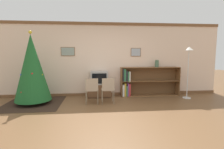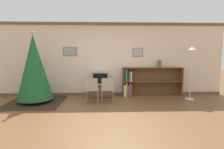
{
  "view_description": "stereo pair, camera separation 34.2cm",
  "coord_description": "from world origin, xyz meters",
  "px_view_note": "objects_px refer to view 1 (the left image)",
  "views": [
    {
      "loc": [
        -0.34,
        -4.19,
        1.56
      ],
      "look_at": [
        0.2,
        1.27,
        0.91
      ],
      "focal_mm": 28.0,
      "sensor_mm": 36.0,
      "label": 1
    },
    {
      "loc": [
        -0.0,
        -4.21,
        1.56
      ],
      "look_at": [
        0.2,
        1.27,
        0.91
      ],
      "focal_mm": 28.0,
      "sensor_mm": 36.0,
      "label": 2
    }
  ],
  "objects_px": {
    "christmas_tree": "(32,68)",
    "folding_chair_right": "(108,89)",
    "bookshelf": "(140,82)",
    "folding_chair_left": "(92,89)",
    "television": "(99,78)",
    "standing_lamp": "(189,59)",
    "tv_console": "(99,90)",
    "vase": "(157,64)"
  },
  "relations": [
    {
      "from": "television",
      "to": "folding_chair_right",
      "type": "bearing_deg",
      "value": -74.08
    },
    {
      "from": "television",
      "to": "standing_lamp",
      "type": "distance_m",
      "value": 3.19
    },
    {
      "from": "bookshelf",
      "to": "folding_chair_left",
      "type": "bearing_deg",
      "value": -151.99
    },
    {
      "from": "christmas_tree",
      "to": "folding_chair_right",
      "type": "relative_size",
      "value": 2.75
    },
    {
      "from": "christmas_tree",
      "to": "bookshelf",
      "type": "height_order",
      "value": "christmas_tree"
    },
    {
      "from": "television",
      "to": "vase",
      "type": "height_order",
      "value": "vase"
    },
    {
      "from": "television",
      "to": "vase",
      "type": "relative_size",
      "value": 2.36
    },
    {
      "from": "christmas_tree",
      "to": "tv_console",
      "type": "height_order",
      "value": "christmas_tree"
    },
    {
      "from": "television",
      "to": "standing_lamp",
      "type": "relative_size",
      "value": 0.34
    },
    {
      "from": "christmas_tree",
      "to": "bookshelf",
      "type": "bearing_deg",
      "value": 10.83
    },
    {
      "from": "bookshelf",
      "to": "vase",
      "type": "xyz_separation_m",
      "value": [
        0.61,
        -0.01,
        0.7
      ]
    },
    {
      "from": "tv_console",
      "to": "standing_lamp",
      "type": "distance_m",
      "value": 3.32
    },
    {
      "from": "television",
      "to": "vase",
      "type": "distance_m",
      "value": 2.21
    },
    {
      "from": "folding_chair_right",
      "to": "television",
      "type": "bearing_deg",
      "value": 105.92
    },
    {
      "from": "tv_console",
      "to": "folding_chair_right",
      "type": "xyz_separation_m",
      "value": [
        0.25,
        -0.88,
        0.23
      ]
    },
    {
      "from": "folding_chair_right",
      "to": "bookshelf",
      "type": "height_order",
      "value": "bookshelf"
    },
    {
      "from": "tv_console",
      "to": "television",
      "type": "relative_size",
      "value": 1.37
    },
    {
      "from": "christmas_tree",
      "to": "television",
      "type": "height_order",
      "value": "christmas_tree"
    },
    {
      "from": "christmas_tree",
      "to": "standing_lamp",
      "type": "relative_size",
      "value": 1.25
    },
    {
      "from": "standing_lamp",
      "to": "folding_chair_right",
      "type": "bearing_deg",
      "value": -171.98
    },
    {
      "from": "bookshelf",
      "to": "vase",
      "type": "bearing_deg",
      "value": -1.39
    },
    {
      "from": "tv_console",
      "to": "bookshelf",
      "type": "relative_size",
      "value": 0.38
    },
    {
      "from": "folding_chair_left",
      "to": "standing_lamp",
      "type": "distance_m",
      "value": 3.47
    },
    {
      "from": "christmas_tree",
      "to": "vase",
      "type": "distance_m",
      "value": 4.29
    },
    {
      "from": "tv_console",
      "to": "folding_chair_left",
      "type": "distance_m",
      "value": 0.94
    },
    {
      "from": "folding_chair_left",
      "to": "standing_lamp",
      "type": "bearing_deg",
      "value": 6.83
    },
    {
      "from": "folding_chair_right",
      "to": "vase",
      "type": "bearing_deg",
      "value": 26.29
    },
    {
      "from": "folding_chair_left",
      "to": "bookshelf",
      "type": "distance_m",
      "value": 2.03
    },
    {
      "from": "television",
      "to": "bookshelf",
      "type": "relative_size",
      "value": 0.28
    },
    {
      "from": "tv_console",
      "to": "bookshelf",
      "type": "distance_m",
      "value": 1.57
    },
    {
      "from": "tv_console",
      "to": "folding_chair_left",
      "type": "relative_size",
      "value": 1.02
    },
    {
      "from": "television",
      "to": "standing_lamp",
      "type": "bearing_deg",
      "value": -8.83
    },
    {
      "from": "vase",
      "to": "standing_lamp",
      "type": "xyz_separation_m",
      "value": [
        0.93,
        -0.54,
        0.18
      ]
    },
    {
      "from": "folding_chair_right",
      "to": "bookshelf",
      "type": "relative_size",
      "value": 0.37
    },
    {
      "from": "christmas_tree",
      "to": "standing_lamp",
      "type": "bearing_deg",
      "value": 1.56
    },
    {
      "from": "television",
      "to": "folding_chair_left",
      "type": "relative_size",
      "value": 0.75
    },
    {
      "from": "bookshelf",
      "to": "christmas_tree",
      "type": "bearing_deg",
      "value": -169.17
    },
    {
      "from": "christmas_tree",
      "to": "standing_lamp",
      "type": "xyz_separation_m",
      "value": [
        5.17,
        0.14,
        0.25
      ]
    },
    {
      "from": "bookshelf",
      "to": "vase",
      "type": "relative_size",
      "value": 8.4
    },
    {
      "from": "standing_lamp",
      "to": "christmas_tree",
      "type": "bearing_deg",
      "value": -178.44
    },
    {
      "from": "tv_console",
      "to": "folding_chair_left",
      "type": "bearing_deg",
      "value": -105.88
    },
    {
      "from": "folding_chair_left",
      "to": "folding_chair_right",
      "type": "xyz_separation_m",
      "value": [
        0.5,
        0.0,
        0.0
      ]
    }
  ]
}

